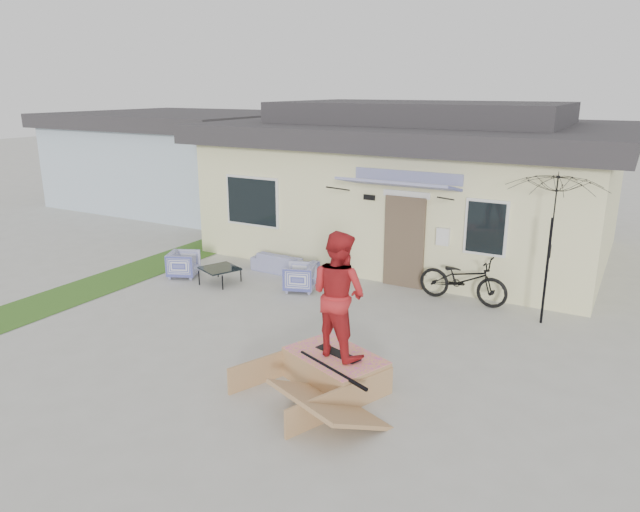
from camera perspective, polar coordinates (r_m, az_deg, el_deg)
The scene contains 13 objects.
ground at distance 10.43m, azimuth -6.37°, elevation -9.07°, with size 90.00×90.00×0.00m, color #AEACA3.
grass_strip at distance 15.11m, azimuth -18.12°, elevation -1.69°, with size 1.40×8.00×0.01m, color #33601F.
house at distance 16.77m, azimuth 9.59°, elevation 7.41°, with size 10.80×8.49×4.10m.
neighbor_house at distance 24.00m, azimuth -13.19°, elevation 9.42°, with size 8.60×7.60×3.50m.
loveseat at distance 14.47m, azimuth -3.46°, elevation -0.35°, with size 1.66×0.49×0.65m, color #3A4099.
armchair_left at distance 14.48m, azimuth -13.19°, elevation -0.67°, with size 0.67×0.63×0.69m, color #3A4099.
armchair_right at distance 13.15m, azimuth -2.01°, elevation -1.98°, with size 0.66×0.62×0.68m, color #3A4099.
coffee_table at distance 13.86m, azimuth -9.74°, elevation -1.88°, with size 0.77×0.77×0.38m, color black.
bicycle at distance 12.73m, azimuth 13.85°, elevation -1.76°, with size 0.67×1.93×1.23m, color black.
patio_umbrella at distance 11.75m, azimuth 21.61°, elevation 1.82°, with size 2.17×2.07×2.20m.
skate_ramp at distance 9.15m, azimuth 1.51°, elevation -11.05°, with size 1.47×1.96×0.49m, color #AA7C4E, non-canonical shape.
skateboard at distance 9.06m, azimuth 1.76°, elevation -9.44°, with size 0.81×0.20×0.05m, color black.
skater at distance 8.68m, azimuth 1.82°, elevation -3.55°, with size 0.94×0.73×1.93m, color red.
Camera 1 is at (5.59, -7.62, 4.43)m, focal length 32.73 mm.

